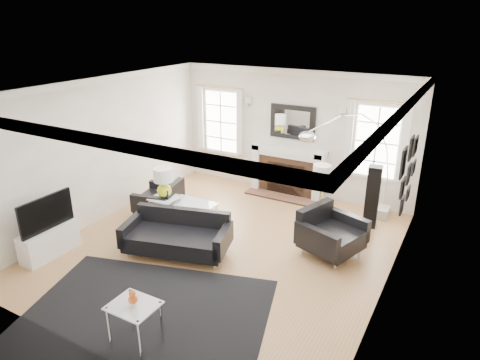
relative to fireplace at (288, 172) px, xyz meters
The scene contains 25 objects.
floor 2.84m from the fireplace, 90.00° to the right, with size 6.00×6.00×0.00m, color #A57745.
back_wall 0.88m from the fireplace, 90.00° to the left, with size 5.50×0.04×2.80m, color white.
front_wall 5.85m from the fireplace, 90.00° to the right, with size 5.50×0.04×2.80m, color white.
left_wall 4.01m from the fireplace, 134.58° to the right, with size 0.04×6.00×2.80m, color white.
right_wall 4.01m from the fireplace, 45.42° to the right, with size 0.04×6.00×2.80m, color white.
ceiling 3.59m from the fireplace, 90.00° to the right, with size 5.50×6.00×0.02m, color white.
crown_molding 3.55m from the fireplace, 90.00° to the right, with size 5.50×6.00×0.12m, color white.
fireplace is the anchor object (origin of this frame).
mantel_mirror 1.12m from the fireplace, 90.00° to the left, with size 1.05×0.07×0.75m.
window_left 2.07m from the fireplace, behind, with size 1.24×0.15×1.62m.
window_right 2.07m from the fireplace, ahead, with size 1.24×0.15×1.62m.
gallery_wall 3.26m from the fireplace, 28.83° to the right, with size 0.04×1.73×1.29m.
tv_unit 5.12m from the fireplace, 118.55° to the right, with size 0.35×1.00×1.09m.
area_rug 5.13m from the fireplace, 89.02° to the right, with size 3.30×2.75×0.01m, color black.
sofa 3.41m from the fireplace, 99.88° to the right, with size 1.95×1.26×0.59m.
armchair_left 2.93m from the fireplace, 127.49° to the right, with size 0.96×1.04×0.60m.
armchair_right 2.70m from the fireplace, 51.42° to the right, with size 1.14×1.21×0.67m.
coffee_table 2.77m from the fireplace, 112.18° to the right, with size 0.99×0.99×0.44m.
side_table_left 2.96m from the fireplace, 120.14° to the right, with size 0.50×0.50×0.55m.
nesting_table 5.45m from the fireplace, 86.31° to the right, with size 0.57×0.48×0.62m.
gourd_lamp 2.98m from the fireplace, 120.14° to the right, with size 0.38×0.38×0.60m.
orange_vase 5.45m from the fireplace, 86.31° to the right, with size 0.11×0.11×0.18m.
arc_floor_lamp 1.83m from the fireplace, 24.50° to the right, with size 1.59×1.47×2.25m.
stick_floor_lamp 2.50m from the fireplace, 53.43° to the right, with size 0.31×0.31×1.51m.
speaker_tower 2.18m from the fireplace, 19.04° to the right, with size 0.25×0.25×1.23m, color black.
Camera 1 is at (3.53, -5.71, 3.84)m, focal length 32.00 mm.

